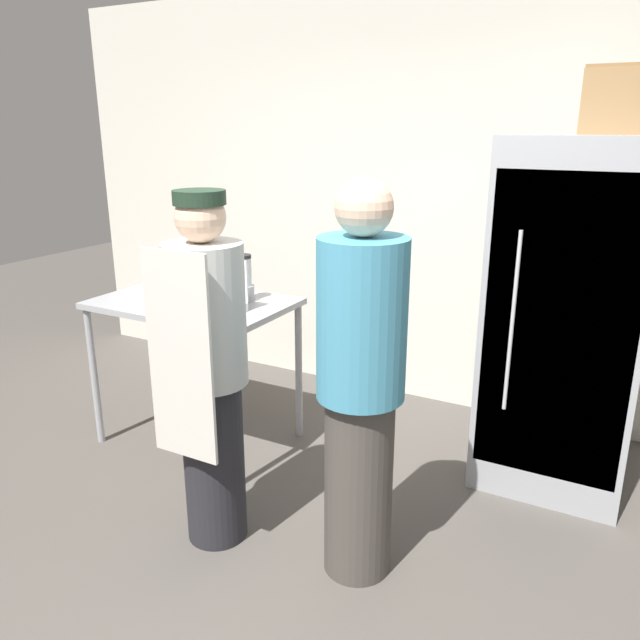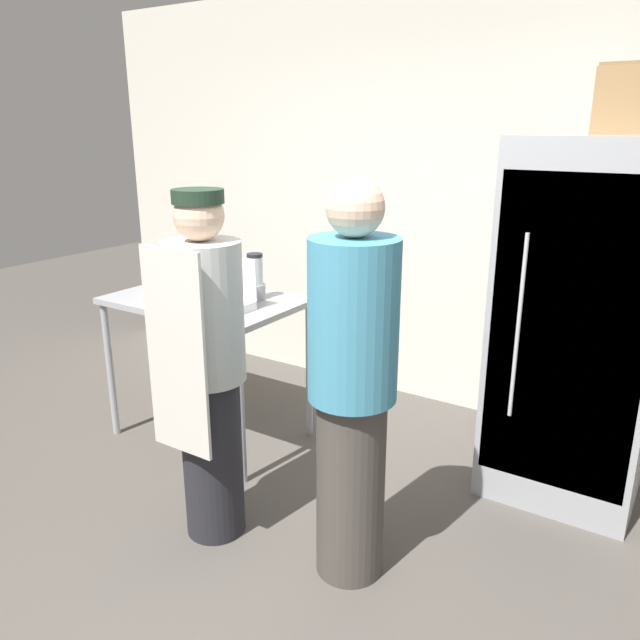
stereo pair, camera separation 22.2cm
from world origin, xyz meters
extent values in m
plane|color=#4C4742|center=(0.00, 0.00, 0.00)|extent=(14.00, 14.00, 0.00)
cube|color=silver|center=(0.00, 2.39, 1.41)|extent=(6.40, 0.12, 2.82)
cube|color=#9EA0A5|center=(0.81, 1.65, 0.93)|extent=(0.76, 0.70, 1.87)
cube|color=gray|center=(0.81, 1.31, 0.95)|extent=(0.70, 0.02, 1.53)
cylinder|color=silver|center=(0.60, 1.28, 0.98)|extent=(0.02, 0.02, 0.92)
cube|color=#9EA0A5|center=(-1.22, 1.06, 0.89)|extent=(1.14, 0.75, 0.04)
cylinder|color=#9EA0A5|center=(-1.75, 0.73, 0.44)|extent=(0.04, 0.04, 0.88)
cylinder|color=#9EA0A5|center=(-0.69, 0.73, 0.44)|extent=(0.04, 0.04, 0.88)
cylinder|color=#9EA0A5|center=(-1.75, 1.40, 0.44)|extent=(0.04, 0.04, 0.88)
cylinder|color=#9EA0A5|center=(-0.69, 1.40, 0.44)|extent=(0.04, 0.04, 0.88)
cube|color=white|center=(-0.94, 0.92, 0.94)|extent=(0.27, 0.24, 0.05)
cube|color=white|center=(-0.94, 1.04, 1.08)|extent=(0.27, 0.01, 0.24)
torus|color=beige|center=(-1.00, 0.86, 0.97)|extent=(0.08, 0.08, 0.02)
torus|color=beige|center=(-0.94, 0.86, 0.97)|extent=(0.08, 0.08, 0.02)
torus|color=beige|center=(-0.87, 0.86, 0.97)|extent=(0.08, 0.08, 0.02)
torus|color=beige|center=(-1.00, 0.92, 0.97)|extent=(0.08, 0.08, 0.02)
torus|color=beige|center=(-0.94, 0.92, 0.97)|extent=(0.08, 0.08, 0.02)
torus|color=beige|center=(-0.87, 0.92, 0.97)|extent=(0.08, 0.08, 0.02)
torus|color=beige|center=(-1.00, 0.97, 0.97)|extent=(0.08, 0.08, 0.02)
torus|color=beige|center=(-0.94, 0.97, 0.97)|extent=(0.08, 0.08, 0.02)
cylinder|color=#99999E|center=(-0.95, 1.21, 0.96)|extent=(0.12, 0.12, 0.09)
cylinder|color=#B2BCC1|center=(-0.95, 1.21, 1.09)|extent=(0.09, 0.09, 0.17)
cylinder|color=black|center=(-0.95, 1.21, 1.18)|extent=(0.09, 0.09, 0.02)
cylinder|color=#232328|center=(-0.53, 0.33, 0.40)|extent=(0.28, 0.28, 0.80)
cylinder|color=beige|center=(-0.53, 0.33, 1.12)|extent=(0.35, 0.35, 0.64)
sphere|color=beige|center=(-0.53, 0.33, 1.55)|extent=(0.22, 0.22, 0.22)
cube|color=beige|center=(-0.53, 0.14, 0.98)|extent=(0.33, 0.02, 0.92)
cylinder|color=#1E3323|center=(-0.53, 0.33, 1.63)|extent=(0.22, 0.22, 0.06)
cylinder|color=#47423D|center=(0.17, 0.44, 0.42)|extent=(0.30, 0.30, 0.84)
cylinder|color=teal|center=(0.17, 0.44, 1.17)|extent=(0.37, 0.37, 0.66)
sphere|color=beige|center=(0.17, 0.44, 1.62)|extent=(0.23, 0.23, 0.23)
camera|label=1|loc=(1.15, -1.73, 1.91)|focal=35.00mm
camera|label=2|loc=(1.34, -1.62, 1.91)|focal=35.00mm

